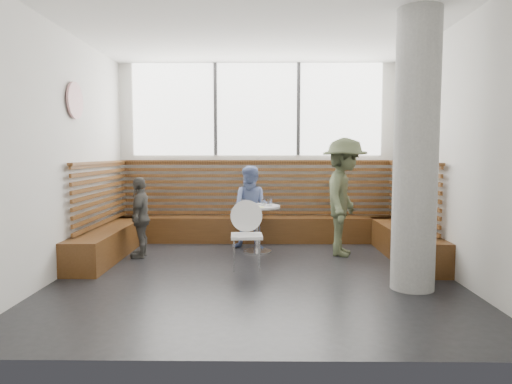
{
  "coord_description": "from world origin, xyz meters",
  "views": [
    {
      "loc": [
        0.07,
        -5.86,
        1.59
      ],
      "look_at": [
        0.0,
        1.0,
        1.0
      ],
      "focal_mm": 32.0,
      "sensor_mm": 36.0,
      "label": 1
    }
  ],
  "objects_px": {
    "cafe_chair": "(247,229)",
    "child_left": "(140,217)",
    "concrete_column": "(416,152)",
    "cafe_table": "(257,219)",
    "child_back": "(252,208)",
    "adult_man": "(344,197)"
  },
  "relations": [
    {
      "from": "child_back",
      "to": "adult_man",
      "type": "bearing_deg",
      "value": -11.35
    },
    {
      "from": "concrete_column",
      "to": "cafe_chair",
      "type": "bearing_deg",
      "value": 153.99
    },
    {
      "from": "cafe_chair",
      "to": "child_left",
      "type": "relative_size",
      "value": 0.76
    },
    {
      "from": "cafe_chair",
      "to": "adult_man",
      "type": "bearing_deg",
      "value": 25.12
    },
    {
      "from": "cafe_chair",
      "to": "child_left",
      "type": "xyz_separation_m",
      "value": [
        -1.64,
        0.65,
        0.07
      ]
    },
    {
      "from": "child_left",
      "to": "child_back",
      "type": "bearing_deg",
      "value": 106.43
    },
    {
      "from": "concrete_column",
      "to": "child_back",
      "type": "height_order",
      "value": "concrete_column"
    },
    {
      "from": "cafe_chair",
      "to": "child_back",
      "type": "height_order",
      "value": "child_back"
    },
    {
      "from": "child_back",
      "to": "child_left",
      "type": "height_order",
      "value": "child_back"
    },
    {
      "from": "adult_man",
      "to": "child_left",
      "type": "bearing_deg",
      "value": 110.81
    },
    {
      "from": "concrete_column",
      "to": "child_back",
      "type": "bearing_deg",
      "value": 130.89
    },
    {
      "from": "child_back",
      "to": "cafe_table",
      "type": "bearing_deg",
      "value": -65.8
    },
    {
      "from": "cafe_table",
      "to": "cafe_chair",
      "type": "xyz_separation_m",
      "value": [
        -0.14,
        -1.0,
        0.01
      ]
    },
    {
      "from": "cafe_chair",
      "to": "adult_man",
      "type": "relative_size",
      "value": 0.51
    },
    {
      "from": "concrete_column",
      "to": "child_back",
      "type": "distance_m",
      "value": 3.07
    },
    {
      "from": "cafe_table",
      "to": "child_left",
      "type": "bearing_deg",
      "value": -168.82
    },
    {
      "from": "concrete_column",
      "to": "child_left",
      "type": "relative_size",
      "value": 2.62
    },
    {
      "from": "cafe_chair",
      "to": "child_left",
      "type": "bearing_deg",
      "value": 155.32
    },
    {
      "from": "child_back",
      "to": "concrete_column",
      "type": "bearing_deg",
      "value": -42.76
    },
    {
      "from": "concrete_column",
      "to": "adult_man",
      "type": "relative_size",
      "value": 1.76
    },
    {
      "from": "cafe_chair",
      "to": "adult_man",
      "type": "xyz_separation_m",
      "value": [
        1.48,
        0.8,
        0.36
      ]
    },
    {
      "from": "concrete_column",
      "to": "adult_man",
      "type": "bearing_deg",
      "value": 105.57
    }
  ]
}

